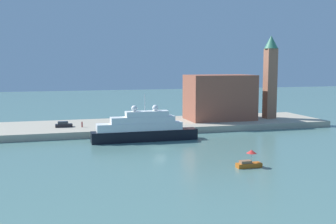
{
  "coord_description": "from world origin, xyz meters",
  "views": [
    {
      "loc": [
        -21.91,
        -84.45,
        18.15
      ],
      "look_at": [
        3.54,
        6.0,
        7.11
      ],
      "focal_mm": 44.11,
      "sensor_mm": 36.0,
      "label": 1
    }
  ],
  "objects": [
    {
      "name": "small_motorboat",
      "position": [
        10.99,
        -20.07,
        1.01
      ],
      "size": [
        4.5,
        1.75,
        3.12
      ],
      "color": "#C66019",
      "rests_on": "ground"
    },
    {
      "name": "harbor_building",
      "position": [
        25.62,
        28.15,
        8.28
      ],
      "size": [
        19.22,
        11.82,
        13.17
      ],
      "primitive_type": "cube",
      "color": "#93513D",
      "rests_on": "quay_dock"
    },
    {
      "name": "mooring_bollard",
      "position": [
        4.48,
        17.73,
        2.07
      ],
      "size": [
        0.55,
        0.55,
        0.75
      ],
      "primitive_type": "cylinder",
      "color": "black",
      "rests_on": "quay_dock"
    },
    {
      "name": "person_figure",
      "position": [
        -14.72,
        23.84,
        2.41
      ],
      "size": [
        0.36,
        0.36,
        1.56
      ],
      "color": "maroon",
      "rests_on": "quay_dock"
    },
    {
      "name": "bell_tower",
      "position": [
        41.27,
        26.72,
        15.11
      ],
      "size": [
        4.07,
        4.07,
        24.79
      ],
      "color": "#9E664C",
      "rests_on": "quay_dock"
    },
    {
      "name": "ground",
      "position": [
        0.0,
        0.0,
        0.0
      ],
      "size": [
        400.0,
        400.0,
        0.0
      ],
      "primitive_type": "plane",
      "color": "slate"
    },
    {
      "name": "quay_dock",
      "position": [
        0.0,
        27.61,
        0.85
      ],
      "size": [
        110.0,
        23.23,
        1.7
      ],
      "primitive_type": "cube",
      "color": "#ADA38E",
      "rests_on": "ground"
    },
    {
      "name": "parked_car",
      "position": [
        -19.34,
        25.35,
        2.33
      ],
      "size": [
        4.36,
        1.81,
        1.48
      ],
      "color": "black",
      "rests_on": "quay_dock"
    },
    {
      "name": "large_yacht",
      "position": [
        -1.52,
        9.4,
        2.88
      ],
      "size": [
        25.15,
        3.63,
        11.09
      ],
      "color": "black",
      "rests_on": "ground"
    }
  ]
}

